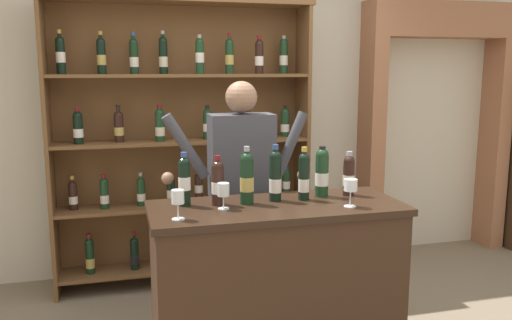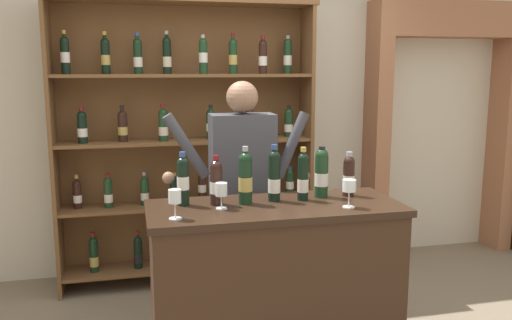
{
  "view_description": "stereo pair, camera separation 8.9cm",
  "coord_description": "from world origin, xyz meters",
  "px_view_note": "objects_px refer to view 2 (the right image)",
  "views": [
    {
      "loc": [
        -1.01,
        -2.82,
        1.77
      ],
      "look_at": [
        -0.17,
        0.35,
        1.2
      ],
      "focal_mm": 37.31,
      "sensor_mm": 36.0,
      "label": 1
    },
    {
      "loc": [
        -0.92,
        -2.84,
        1.77
      ],
      "look_at": [
        -0.17,
        0.35,
        1.2
      ],
      "focal_mm": 37.31,
      "sensor_mm": 36.0,
      "label": 2
    }
  ],
  "objects_px": {
    "tasting_bottle_rosso": "(245,177)",
    "shopkeeper": "(242,176)",
    "tasting_bottle_riserva": "(216,182)",
    "wine_glass_right": "(221,191)",
    "tasting_bottle_prosecco": "(349,175)",
    "tasting_bottle_grappa": "(322,172)",
    "tasting_bottle_brunello": "(183,180)",
    "tasting_bottle_super_tuscan": "(274,176)",
    "wine_glass_center": "(349,187)",
    "wine_shelf": "(186,136)",
    "wine_glass_left": "(175,198)",
    "tasting_counter": "(275,287)",
    "tasting_bottle_chianti": "(303,176)"
  },
  "relations": [
    {
      "from": "wine_shelf",
      "to": "tasting_bottle_rosso",
      "type": "distance_m",
      "value": 1.41
    },
    {
      "from": "shopkeeper",
      "to": "tasting_bottle_grappa",
      "type": "bearing_deg",
      "value": -49.52
    },
    {
      "from": "wine_shelf",
      "to": "wine_glass_left",
      "type": "distance_m",
      "value": 1.64
    },
    {
      "from": "shopkeeper",
      "to": "wine_glass_center",
      "type": "height_order",
      "value": "shopkeeper"
    },
    {
      "from": "tasting_bottle_chianti",
      "to": "wine_glass_right",
      "type": "bearing_deg",
      "value": -170.2
    },
    {
      "from": "shopkeeper",
      "to": "tasting_bottle_chianti",
      "type": "xyz_separation_m",
      "value": [
        0.26,
        -0.51,
        0.09
      ]
    },
    {
      "from": "tasting_bottle_brunello",
      "to": "tasting_bottle_rosso",
      "type": "height_order",
      "value": "tasting_bottle_rosso"
    },
    {
      "from": "shopkeeper",
      "to": "tasting_bottle_brunello",
      "type": "bearing_deg",
      "value": -133.34
    },
    {
      "from": "tasting_counter",
      "to": "wine_glass_left",
      "type": "bearing_deg",
      "value": -164.67
    },
    {
      "from": "tasting_bottle_prosecco",
      "to": "wine_glass_center",
      "type": "distance_m",
      "value": 0.28
    },
    {
      "from": "wine_shelf",
      "to": "wine_glass_left",
      "type": "xyz_separation_m",
      "value": [
        -0.23,
        -1.62,
        -0.12
      ]
    },
    {
      "from": "shopkeeper",
      "to": "wine_glass_left",
      "type": "relative_size",
      "value": 10.75
    },
    {
      "from": "tasting_bottle_riserva",
      "to": "tasting_bottle_super_tuscan",
      "type": "distance_m",
      "value": 0.34
    },
    {
      "from": "tasting_bottle_super_tuscan",
      "to": "tasting_bottle_prosecco",
      "type": "bearing_deg",
      "value": 2.21
    },
    {
      "from": "tasting_bottle_brunello",
      "to": "tasting_bottle_prosecco",
      "type": "xyz_separation_m",
      "value": [
        1.0,
        -0.0,
        -0.02
      ]
    },
    {
      "from": "tasting_bottle_rosso",
      "to": "shopkeeper",
      "type": "bearing_deg",
      "value": 80.13
    },
    {
      "from": "tasting_bottle_brunello",
      "to": "wine_glass_center",
      "type": "distance_m",
      "value": 0.93
    },
    {
      "from": "tasting_bottle_rosso",
      "to": "wine_glass_left",
      "type": "relative_size",
      "value": 2.13
    },
    {
      "from": "tasting_bottle_brunello",
      "to": "tasting_bottle_rosso",
      "type": "relative_size",
      "value": 0.92
    },
    {
      "from": "wine_glass_right",
      "to": "tasting_bottle_super_tuscan",
      "type": "bearing_deg",
      "value": 18.15
    },
    {
      "from": "tasting_bottle_brunello",
      "to": "wine_glass_center",
      "type": "height_order",
      "value": "tasting_bottle_brunello"
    },
    {
      "from": "wine_glass_right",
      "to": "wine_glass_center",
      "type": "xyz_separation_m",
      "value": [
        0.7,
        -0.13,
        0.02
      ]
    },
    {
      "from": "tasting_bottle_rosso",
      "to": "wine_glass_right",
      "type": "height_order",
      "value": "tasting_bottle_rosso"
    },
    {
      "from": "wine_glass_center",
      "to": "tasting_bottle_rosso",
      "type": "bearing_deg",
      "value": 158.47
    },
    {
      "from": "wine_glass_center",
      "to": "tasting_bottle_chianti",
      "type": "bearing_deg",
      "value": 131.67
    },
    {
      "from": "tasting_bottle_riserva",
      "to": "wine_glass_right",
      "type": "distance_m",
      "value": 0.11
    },
    {
      "from": "tasting_bottle_brunello",
      "to": "wine_glass_left",
      "type": "height_order",
      "value": "tasting_bottle_brunello"
    },
    {
      "from": "tasting_counter",
      "to": "tasting_bottle_super_tuscan",
      "type": "xyz_separation_m",
      "value": [
        0.02,
        0.09,
        0.65
      ]
    },
    {
      "from": "tasting_bottle_prosecco",
      "to": "wine_glass_right",
      "type": "height_order",
      "value": "tasting_bottle_prosecco"
    },
    {
      "from": "tasting_bottle_riserva",
      "to": "tasting_bottle_chianti",
      "type": "height_order",
      "value": "tasting_bottle_chianti"
    },
    {
      "from": "tasting_bottle_rosso",
      "to": "tasting_bottle_grappa",
      "type": "distance_m",
      "value": 0.49
    },
    {
      "from": "shopkeeper",
      "to": "tasting_bottle_super_tuscan",
      "type": "bearing_deg",
      "value": -79.69
    },
    {
      "from": "tasting_counter",
      "to": "tasting_bottle_brunello",
      "type": "distance_m",
      "value": 0.83
    },
    {
      "from": "tasting_bottle_rosso",
      "to": "wine_glass_right",
      "type": "relative_size",
      "value": 2.27
    },
    {
      "from": "tasting_bottle_grappa",
      "to": "tasting_bottle_prosecco",
      "type": "bearing_deg",
      "value": -3.56
    },
    {
      "from": "tasting_bottle_brunello",
      "to": "tasting_bottle_super_tuscan",
      "type": "distance_m",
      "value": 0.53
    },
    {
      "from": "tasting_bottle_rosso",
      "to": "tasting_bottle_riserva",
      "type": "bearing_deg",
      "value": 172.59
    },
    {
      "from": "shopkeeper",
      "to": "tasting_bottle_prosecco",
      "type": "distance_m",
      "value": 0.74
    },
    {
      "from": "tasting_bottle_riserva",
      "to": "shopkeeper",
      "type": "bearing_deg",
      "value": 62.76
    },
    {
      "from": "wine_glass_right",
      "to": "wine_glass_center",
      "type": "distance_m",
      "value": 0.71
    },
    {
      "from": "tasting_bottle_chianti",
      "to": "wine_glass_right",
      "type": "distance_m",
      "value": 0.51
    },
    {
      "from": "wine_glass_left",
      "to": "wine_glass_center",
      "type": "distance_m",
      "value": 0.97
    },
    {
      "from": "tasting_bottle_brunello",
      "to": "tasting_bottle_riserva",
      "type": "bearing_deg",
      "value": -8.77
    },
    {
      "from": "tasting_bottle_prosecco",
      "to": "tasting_bottle_grappa",
      "type": "bearing_deg",
      "value": 176.44
    },
    {
      "from": "tasting_bottle_riserva",
      "to": "tasting_bottle_grappa",
      "type": "xyz_separation_m",
      "value": [
        0.65,
        0.04,
        0.02
      ]
    },
    {
      "from": "tasting_bottle_chianti",
      "to": "tasting_bottle_prosecco",
      "type": "distance_m",
      "value": 0.31
    },
    {
      "from": "tasting_counter",
      "to": "wine_glass_left",
      "type": "distance_m",
      "value": 0.85
    },
    {
      "from": "tasting_bottle_prosecco",
      "to": "wine_glass_center",
      "type": "bearing_deg",
      "value": -112.56
    },
    {
      "from": "tasting_bottle_grappa",
      "to": "wine_glass_center",
      "type": "relative_size",
      "value": 1.94
    },
    {
      "from": "wine_shelf",
      "to": "tasting_bottle_chianti",
      "type": "xyz_separation_m",
      "value": [
        0.54,
        -1.39,
        -0.08
      ]
    }
  ]
}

